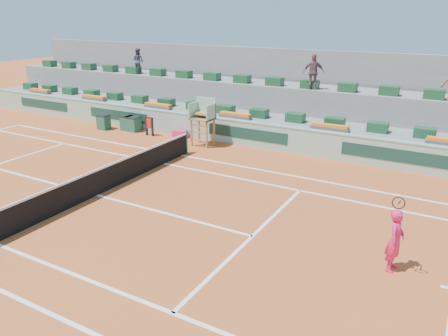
# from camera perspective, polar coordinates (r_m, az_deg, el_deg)

# --- Properties ---
(ground) EXTENTS (90.00, 90.00, 0.00)m
(ground) POSITION_cam_1_polar(r_m,az_deg,el_deg) (16.88, -16.24, -3.44)
(ground) COLOR #A84B20
(ground) RESTS_ON ground
(seating_tier_lower) EXTENTS (36.00, 4.00, 1.20)m
(seating_tier_lower) POSITION_cam_1_polar(r_m,az_deg,el_deg) (24.90, 1.27, 6.22)
(seating_tier_lower) COLOR gray
(seating_tier_lower) RESTS_ON ground
(seating_tier_upper) EXTENTS (36.00, 2.40, 2.60)m
(seating_tier_upper) POSITION_cam_1_polar(r_m,az_deg,el_deg) (26.13, 2.96, 8.42)
(seating_tier_upper) COLOR gray
(seating_tier_upper) RESTS_ON ground
(stadium_back_wall) EXTENTS (36.00, 0.40, 4.40)m
(stadium_back_wall) POSITION_cam_1_polar(r_m,az_deg,el_deg) (27.40, 4.52, 10.82)
(stadium_back_wall) COLOR gray
(stadium_back_wall) RESTS_ON ground
(player_bag) EXTENTS (0.85, 0.38, 0.38)m
(player_bag) POSITION_cam_1_polar(r_m,az_deg,el_deg) (23.80, -5.73, 4.47)
(player_bag) COLOR #F52061
(player_bag) RESTS_ON ground
(spectator_left) EXTENTS (0.83, 0.67, 1.61)m
(spectator_left) POSITION_cam_1_polar(r_m,az_deg,el_deg) (29.78, -11.15, 13.57)
(spectator_left) COLOR #4C4D59
(spectator_left) RESTS_ON seating_tier_upper
(spectator_mid) EXTENTS (1.14, 0.80, 1.80)m
(spectator_mid) POSITION_cam_1_polar(r_m,az_deg,el_deg) (23.39, 11.62, 12.18)
(spectator_mid) COLOR #6C4854
(spectator_mid) RESTS_ON seating_tier_upper
(court_lines) EXTENTS (23.89, 11.09, 0.01)m
(court_lines) POSITION_cam_1_polar(r_m,az_deg,el_deg) (16.88, -16.24, -3.42)
(court_lines) COLOR white
(court_lines) RESTS_ON ground
(tennis_net) EXTENTS (0.10, 11.97, 1.10)m
(tennis_net) POSITION_cam_1_polar(r_m,az_deg,el_deg) (16.68, -16.41, -1.77)
(tennis_net) COLOR black
(tennis_net) RESTS_ON ground
(advertising_hoarding) EXTENTS (36.00, 0.34, 1.26)m
(advertising_hoarding) POSITION_cam_1_polar(r_m,az_deg,el_deg) (23.02, -1.29, 5.18)
(advertising_hoarding) COLOR #91B6A3
(advertising_hoarding) RESTS_ON ground
(umpire_chair) EXTENTS (1.10, 0.90, 2.40)m
(umpire_chair) POSITION_cam_1_polar(r_m,az_deg,el_deg) (21.98, -2.70, 6.91)
(umpire_chair) COLOR olive
(umpire_chair) RESTS_ON ground
(seat_row_lower) EXTENTS (32.90, 0.60, 0.44)m
(seat_row_lower) POSITION_cam_1_polar(r_m,az_deg,el_deg) (23.94, 0.25, 7.69)
(seat_row_lower) COLOR #174627
(seat_row_lower) RESTS_ON seating_tier_lower
(seat_row_upper) EXTENTS (32.90, 0.60, 0.44)m
(seat_row_upper) POSITION_cam_1_polar(r_m,az_deg,el_deg) (25.35, 2.40, 11.56)
(seat_row_upper) COLOR #174627
(seat_row_upper) RESTS_ON seating_tier_upper
(flower_planters) EXTENTS (26.80, 0.36, 0.28)m
(flower_planters) POSITION_cam_1_polar(r_m,az_deg,el_deg) (24.05, -3.83, 7.49)
(flower_planters) COLOR #515151
(flower_planters) RESTS_ON seating_tier_lower
(drink_cooler_a) EXTENTS (0.79, 0.68, 0.84)m
(drink_cooler_a) POSITION_cam_1_polar(r_m,az_deg,el_deg) (25.44, -11.82, 5.69)
(drink_cooler_a) COLOR #1A503B
(drink_cooler_a) RESTS_ON ground
(drink_cooler_b) EXTENTS (0.66, 0.57, 0.84)m
(drink_cooler_b) POSITION_cam_1_polar(r_m,az_deg,el_deg) (25.71, -12.57, 5.78)
(drink_cooler_b) COLOR #1A503B
(drink_cooler_b) RESTS_ON ground
(drink_cooler_c) EXTENTS (0.66, 0.57, 0.84)m
(drink_cooler_c) POSITION_cam_1_polar(r_m,az_deg,el_deg) (26.22, -15.46, 5.80)
(drink_cooler_c) COLOR #1A503B
(drink_cooler_c) RESTS_ON ground
(towel_rack) EXTENTS (0.55, 0.09, 1.03)m
(towel_rack) POSITION_cam_1_polar(r_m,az_deg,el_deg) (24.24, -9.75, 5.57)
(towel_rack) COLOR black
(towel_rack) RESTS_ON ground
(tennis_player) EXTENTS (0.46, 0.89, 2.28)m
(tennis_player) POSITION_cam_1_polar(r_m,az_deg,el_deg) (12.22, 21.46, -8.74)
(tennis_player) COLOR #F52061
(tennis_player) RESTS_ON ground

